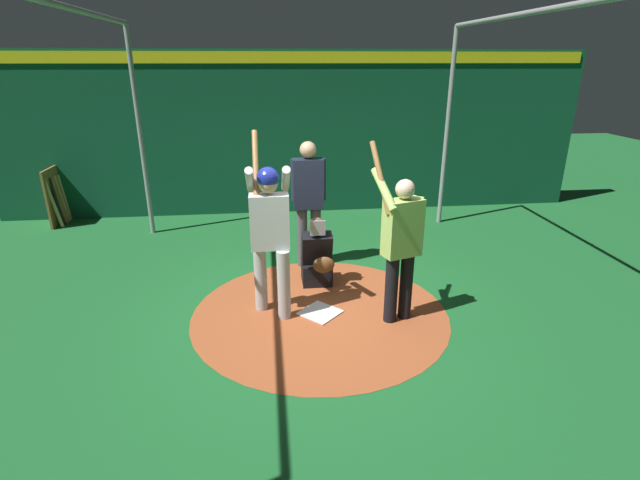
{
  "coord_description": "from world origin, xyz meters",
  "views": [
    {
      "loc": [
        5.0,
        -0.57,
        2.87
      ],
      "look_at": [
        0.0,
        0.0,
        0.95
      ],
      "focal_mm": 26.57,
      "sensor_mm": 36.0,
      "label": 1
    }
  ],
  "objects_px": {
    "baseball_0": "(315,277)",
    "umpire": "(309,198)",
    "visitor": "(401,241)",
    "bat_rack": "(59,196)",
    "batter": "(270,227)",
    "home_plate": "(320,312)",
    "catcher": "(317,258)"
  },
  "relations": [
    {
      "from": "home_plate",
      "to": "visitor",
      "type": "distance_m",
      "value": 1.33
    },
    {
      "from": "home_plate",
      "to": "umpire",
      "type": "height_order",
      "value": "umpire"
    },
    {
      "from": "home_plate",
      "to": "baseball_0",
      "type": "relative_size",
      "value": 5.68
    },
    {
      "from": "umpire",
      "to": "visitor",
      "type": "height_order",
      "value": "visitor"
    },
    {
      "from": "home_plate",
      "to": "bat_rack",
      "type": "bearing_deg",
      "value": -132.01
    },
    {
      "from": "home_plate",
      "to": "batter",
      "type": "xyz_separation_m",
      "value": [
        -0.09,
        -0.57,
        1.08
      ]
    },
    {
      "from": "catcher",
      "to": "baseball_0",
      "type": "xyz_separation_m",
      "value": [
        -0.1,
        -0.02,
        -0.33
      ]
    },
    {
      "from": "visitor",
      "to": "bat_rack",
      "type": "bearing_deg",
      "value": -146.31
    },
    {
      "from": "batter",
      "to": "bat_rack",
      "type": "height_order",
      "value": "batter"
    },
    {
      "from": "catcher",
      "to": "home_plate",
      "type": "bearing_deg",
      "value": -3.84
    },
    {
      "from": "baseball_0",
      "to": "bat_rack",
      "type": "bearing_deg",
      "value": -124.51
    },
    {
      "from": "catcher",
      "to": "baseball_0",
      "type": "relative_size",
      "value": 12.87
    },
    {
      "from": "visitor",
      "to": "baseball_0",
      "type": "distance_m",
      "value": 1.7
    },
    {
      "from": "home_plate",
      "to": "baseball_0",
      "type": "xyz_separation_m",
      "value": [
        -0.92,
        0.04,
        0.03
      ]
    },
    {
      "from": "home_plate",
      "to": "batter",
      "type": "bearing_deg",
      "value": -99.21
    },
    {
      "from": "catcher",
      "to": "umpire",
      "type": "xyz_separation_m",
      "value": [
        -0.64,
        -0.05,
        0.67
      ]
    },
    {
      "from": "catcher",
      "to": "bat_rack",
      "type": "height_order",
      "value": "bat_rack"
    },
    {
      "from": "visitor",
      "to": "baseball_0",
      "type": "height_order",
      "value": "visitor"
    },
    {
      "from": "home_plate",
      "to": "baseball_0",
      "type": "bearing_deg",
      "value": 177.59
    },
    {
      "from": "umpire",
      "to": "batter",
      "type": "bearing_deg",
      "value": -22.54
    },
    {
      "from": "bat_rack",
      "to": "baseball_0",
      "type": "xyz_separation_m",
      "value": [
        3.08,
        4.48,
        -0.45
      ]
    },
    {
      "from": "baseball_0",
      "to": "umpire",
      "type": "bearing_deg",
      "value": -176.2
    },
    {
      "from": "home_plate",
      "to": "umpire",
      "type": "distance_m",
      "value": 1.79
    },
    {
      "from": "home_plate",
      "to": "visitor",
      "type": "height_order",
      "value": "visitor"
    },
    {
      "from": "umpire",
      "to": "visitor",
      "type": "bearing_deg",
      "value": 27.62
    },
    {
      "from": "umpire",
      "to": "visitor",
      "type": "xyz_separation_m",
      "value": [
        1.68,
        0.88,
        -0.06
      ]
    },
    {
      "from": "home_plate",
      "to": "umpire",
      "type": "bearing_deg",
      "value": 179.89
    },
    {
      "from": "bat_rack",
      "to": "baseball_0",
      "type": "distance_m",
      "value": 5.46
    },
    {
      "from": "batter",
      "to": "bat_rack",
      "type": "xyz_separation_m",
      "value": [
        -3.91,
        -3.88,
        -0.6
      ]
    },
    {
      "from": "home_plate",
      "to": "batter",
      "type": "height_order",
      "value": "batter"
    },
    {
      "from": "batter",
      "to": "catcher",
      "type": "distance_m",
      "value": 1.2
    },
    {
      "from": "visitor",
      "to": "bat_rack",
      "type": "height_order",
      "value": "visitor"
    }
  ]
}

